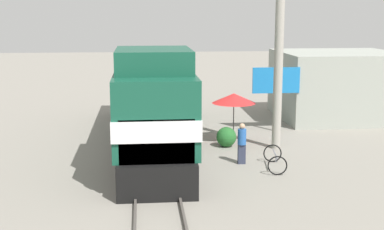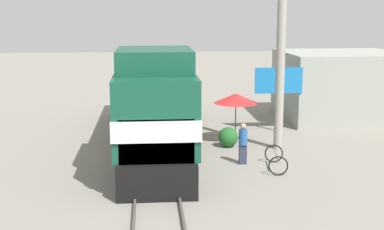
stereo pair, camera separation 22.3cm
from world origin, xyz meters
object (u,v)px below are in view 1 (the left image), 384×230
object	(u,v)px
locomotive	(152,100)
bicycle	(275,159)
billboard_sign	(276,83)
vendor_umbrella	(234,98)
utility_pole	(280,19)
person_bystander	(242,142)

from	to	relation	value
locomotive	bicycle	bearing A→B (deg)	-42.32
locomotive	billboard_sign	xyz separation A→B (m)	(6.36, 2.33, 0.37)
vendor_umbrella	billboard_sign	size ratio (longest dim) A/B	0.71
billboard_sign	bicycle	distance (m)	7.12
vendor_umbrella	utility_pole	bearing A→B (deg)	-36.61
vendor_umbrella	person_bystander	xyz separation A→B (m)	(-0.29, -3.60, -1.19)
utility_pole	person_bystander	size ratio (longest dim) A/B	6.83
utility_pole	bicycle	bearing A→B (deg)	-105.17
vendor_umbrella	bicycle	world-z (taller)	vendor_umbrella
bicycle	utility_pole	bearing A→B (deg)	82.82
locomotive	vendor_umbrella	size ratio (longest dim) A/B	6.97
utility_pole	bicycle	distance (m)	6.26
vendor_umbrella	locomotive	bearing A→B (deg)	-178.27
vendor_umbrella	bicycle	bearing A→B (deg)	-78.63
utility_pole	person_bystander	xyz separation A→B (m)	(-2.01, -2.32, -4.85)
billboard_sign	bicycle	xyz separation A→B (m)	(-1.67, -6.60, -2.08)
utility_pole	billboard_sign	size ratio (longest dim) A/B	3.47
billboard_sign	vendor_umbrella	bearing A→B (deg)	-139.08
locomotive	utility_pole	size ratio (longest dim) A/B	1.43
bicycle	vendor_umbrella	bearing A→B (deg)	109.36
locomotive	person_bystander	size ratio (longest dim) A/B	9.74
locomotive	vendor_umbrella	distance (m)	3.81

